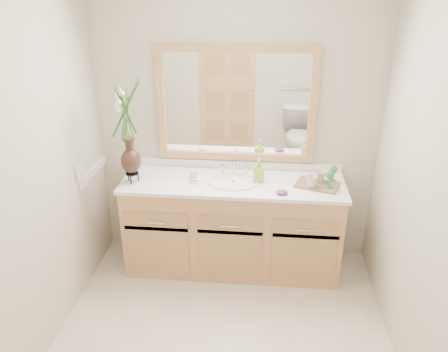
# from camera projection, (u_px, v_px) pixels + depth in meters

# --- Properties ---
(floor) EXTENTS (2.60, 2.60, 0.00)m
(floor) POSITION_uv_depth(u_px,v_px,m) (221.00, 352.00, 3.03)
(floor) COLOR beige
(floor) RESTS_ON ground
(wall_back) EXTENTS (2.40, 0.02, 2.40)m
(wall_back) POSITION_uv_depth(u_px,v_px,m) (236.00, 128.00, 3.70)
(wall_back) COLOR beige
(wall_back) RESTS_ON floor
(wall_left) EXTENTS (0.02, 2.60, 2.40)m
(wall_left) POSITION_uv_depth(u_px,v_px,m) (22.00, 190.00, 2.63)
(wall_left) COLOR beige
(wall_left) RESTS_ON floor
(wall_right) EXTENTS (0.02, 2.60, 2.40)m
(wall_right) POSITION_uv_depth(u_px,v_px,m) (434.00, 208.00, 2.42)
(wall_right) COLOR beige
(wall_right) RESTS_ON floor
(vanity) EXTENTS (1.80, 0.55, 0.80)m
(vanity) POSITION_uv_depth(u_px,v_px,m) (232.00, 226.00, 3.78)
(vanity) COLOR tan
(vanity) RESTS_ON floor
(counter) EXTENTS (1.84, 0.57, 0.03)m
(counter) POSITION_uv_depth(u_px,v_px,m) (233.00, 183.00, 3.61)
(counter) COLOR white
(counter) RESTS_ON vanity
(sink) EXTENTS (0.38, 0.34, 0.23)m
(sink) POSITION_uv_depth(u_px,v_px,m) (233.00, 188.00, 3.61)
(sink) COLOR white
(sink) RESTS_ON counter
(mirror) EXTENTS (1.32, 0.04, 0.97)m
(mirror) POSITION_uv_depth(u_px,v_px,m) (236.00, 105.00, 3.60)
(mirror) COLOR white
(mirror) RESTS_ON wall_back
(switch_plate) EXTENTS (0.02, 0.12, 0.12)m
(switch_plate) POSITION_uv_depth(u_px,v_px,m) (80.00, 171.00, 3.41)
(switch_plate) COLOR white
(switch_plate) RESTS_ON wall_left
(flower_vase) EXTENTS (0.19, 0.19, 0.78)m
(flower_vase) POSITION_uv_depth(u_px,v_px,m) (127.00, 120.00, 3.37)
(flower_vase) COLOR black
(flower_vase) RESTS_ON counter
(tumbler) EXTENTS (0.07, 0.07, 0.08)m
(tumbler) POSITION_uv_depth(u_px,v_px,m) (194.00, 175.00, 3.61)
(tumbler) COLOR beige
(tumbler) RESTS_ON counter
(soap_dish) EXTENTS (0.09, 0.09, 0.03)m
(soap_dish) POSITION_uv_depth(u_px,v_px,m) (194.00, 181.00, 3.58)
(soap_dish) COLOR beige
(soap_dish) RESTS_ON counter
(soap_bottle) EXTENTS (0.09, 0.09, 0.17)m
(soap_bottle) POSITION_uv_depth(u_px,v_px,m) (259.00, 171.00, 3.58)
(soap_bottle) COLOR #90D231
(soap_bottle) RESTS_ON counter
(purple_dish) EXTENTS (0.10, 0.09, 0.03)m
(purple_dish) POSITION_uv_depth(u_px,v_px,m) (282.00, 192.00, 3.38)
(purple_dish) COLOR #5E2879
(purple_dish) RESTS_ON counter
(tray) EXTENTS (0.39, 0.32, 0.02)m
(tray) POSITION_uv_depth(u_px,v_px,m) (317.00, 185.00, 3.52)
(tray) COLOR brown
(tray) RESTS_ON counter
(mug_left) EXTENTS (0.12, 0.12, 0.10)m
(mug_left) POSITION_uv_depth(u_px,v_px,m) (311.00, 181.00, 3.46)
(mug_left) COLOR beige
(mug_left) RESTS_ON tray
(mug_right) EXTENTS (0.12, 0.12, 0.10)m
(mug_right) POSITION_uv_depth(u_px,v_px,m) (320.00, 176.00, 3.54)
(mug_right) COLOR beige
(mug_right) RESTS_ON tray
(goblet_front) EXTENTS (0.07, 0.07, 0.15)m
(goblet_front) POSITION_uv_depth(u_px,v_px,m) (330.00, 176.00, 3.42)
(goblet_front) COLOR #2A7E43
(goblet_front) RESTS_ON tray
(goblet_back) EXTENTS (0.06, 0.06, 0.13)m
(goblet_back) POSITION_uv_depth(u_px,v_px,m) (334.00, 170.00, 3.54)
(goblet_back) COLOR #2A7E43
(goblet_back) RESTS_ON tray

